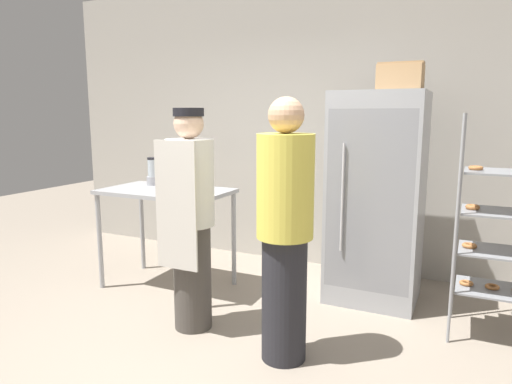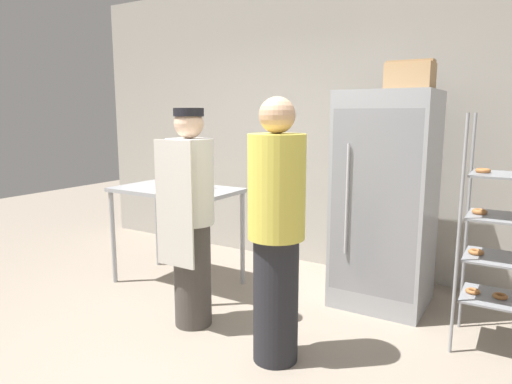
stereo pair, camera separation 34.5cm
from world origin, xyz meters
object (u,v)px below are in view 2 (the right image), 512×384
at_px(baking_rack, 506,238).
at_px(person_customer, 276,231).
at_px(refrigerator, 385,200).
at_px(donut_box, 189,184).
at_px(blender_pitcher, 166,172).
at_px(person_baker, 191,216).
at_px(cardboard_storage_box, 410,76).

relative_size(baking_rack, person_customer, 0.94).
relative_size(refrigerator, donut_box, 6.32).
relative_size(blender_pitcher, person_baker, 0.16).
distance_m(refrigerator, baking_rack, 1.01).
height_order(baking_rack, donut_box, baking_rack).
xyz_separation_m(refrigerator, baking_rack, (0.93, -0.38, -0.11)).
xyz_separation_m(refrigerator, donut_box, (-1.68, -0.53, 0.08)).
relative_size(baking_rack, person_baker, 0.98).
xyz_separation_m(refrigerator, person_customer, (-0.33, -1.30, -0.02)).
distance_m(cardboard_storage_box, person_baker, 2.05).
height_order(cardboard_storage_box, person_baker, cardboard_storage_box).
height_order(person_baker, person_customer, person_customer).
relative_size(refrigerator, blender_pitcher, 6.67).
height_order(refrigerator, donut_box, refrigerator).
xyz_separation_m(refrigerator, blender_pitcher, (-2.10, -0.38, 0.15)).
relative_size(donut_box, cardboard_storage_box, 0.80).
distance_m(blender_pitcher, person_baker, 1.26).
xyz_separation_m(baking_rack, blender_pitcher, (-3.03, -0.00, 0.26)).
bearing_deg(baking_rack, donut_box, -176.58).
bearing_deg(baking_rack, blender_pitcher, -179.93).
height_order(baking_rack, person_customer, person_customer).
bearing_deg(baking_rack, refrigerator, 157.88).
xyz_separation_m(donut_box, person_baker, (0.54, -0.65, -0.11)).
height_order(refrigerator, baking_rack, refrigerator).
distance_m(donut_box, person_baker, 0.85).
bearing_deg(donut_box, refrigerator, 17.60).
xyz_separation_m(cardboard_storage_box, person_customer, (-0.48, -1.32, -1.04)).
height_order(blender_pitcher, person_customer, person_customer).
distance_m(donut_box, blender_pitcher, 0.45).
bearing_deg(cardboard_storage_box, person_baker, -137.08).
relative_size(refrigerator, baking_rack, 1.11).
bearing_deg(blender_pitcher, cardboard_storage_box, 10.11).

